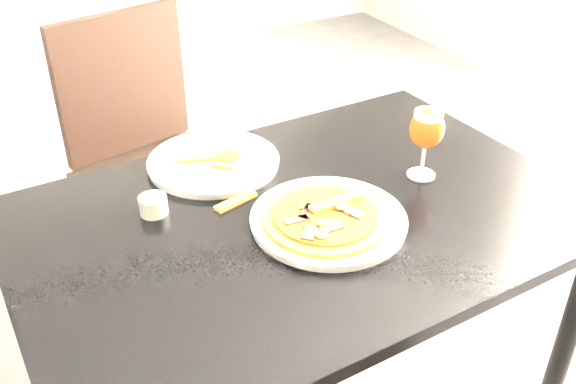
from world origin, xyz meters
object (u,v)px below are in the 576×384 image
pizza (325,217)px  dining_table (303,246)px  beer_glass (427,129)px  chair_far (152,159)px

pizza → dining_table: bearing=99.7°
pizza → beer_glass: size_ratio=1.52×
dining_table → beer_glass: (0.32, 0.00, 0.21)m
chair_far → beer_glass: chair_far is taller
dining_table → pizza: (0.01, -0.07, 0.12)m
dining_table → pizza: bearing=-82.4°
pizza → chair_far: bearing=98.0°
dining_table → pizza: size_ratio=4.82×
dining_table → chair_far: 0.78m
beer_glass → dining_table: bearing=-179.8°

